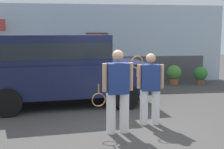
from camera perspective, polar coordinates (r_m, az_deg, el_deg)
name	(u,v)px	position (r m, az deg, el deg)	size (l,w,h in m)	color
ground_plane	(130,129)	(6.67, 3.60, -10.42)	(40.00, 40.00, 0.00)	#423F3D
house_frontage	(102,46)	(12.45, -1.90, 5.50)	(10.49, 0.40, 3.26)	silver
parked_suv	(62,66)	(8.68, -9.69, 1.62)	(4.77, 2.55, 2.05)	#141938
tennis_player_man	(118,91)	(6.15, 1.08, -3.16)	(0.91, 0.31, 1.77)	white
tennis_player_woman	(150,88)	(6.81, 7.39, -2.54)	(0.75, 0.30, 1.65)	white
potted_plant_by_porch	(174,74)	(12.27, 11.94, 0.14)	(0.59, 0.59, 0.78)	#9E5638
potted_plant_secondary	(201,75)	(12.52, 16.82, -0.02)	(0.55, 0.55, 0.73)	brown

